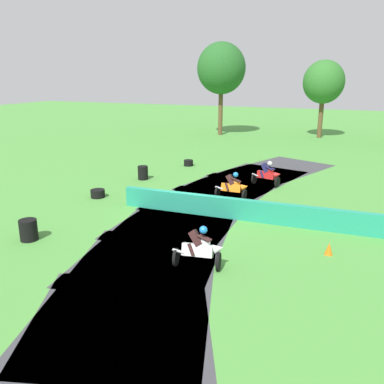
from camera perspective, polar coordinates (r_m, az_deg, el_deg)
name	(u,v)px	position (r m, az deg, el deg)	size (l,w,h in m)	color
ground_plane	(190,213)	(18.27, -0.33, -2.93)	(120.00, 120.00, 0.00)	#4C933D
track_asphalt	(209,215)	(17.98, 2.34, -3.26)	(8.47, 28.91, 0.01)	#3D3D42
safety_barrier	(313,218)	(17.01, 16.68, -3.52)	(0.30, 16.99, 0.90)	#239375
motorcycle_lead_red	(267,174)	(22.95, 10.55, 2.51)	(1.71, 1.00, 1.42)	black
motorcycle_chase_orange	(233,187)	(20.19, 5.78, 0.76)	(1.69, 0.85, 1.43)	black
motorcycle_trailing_white	(200,248)	(13.13, 1.14, -7.91)	(1.67, 0.97, 1.43)	black
tire_stack_near	(188,163)	(27.57, -0.50, 4.11)	(0.62, 0.62, 0.40)	black
tire_stack_mid_a	(143,173)	(24.12, -6.90, 2.70)	(0.60, 0.60, 0.80)	black
tire_stack_mid_b	(98,193)	(21.03, -13.08, -0.20)	(0.71, 0.71, 0.40)	black
tire_stack_far	(28,230)	(16.41, -21.97, -4.96)	(0.66, 0.66, 0.80)	black
traffic_cone	(329,249)	(14.87, 18.66, -7.55)	(0.28, 0.28, 0.44)	orange
tree_far_left	(221,69)	(41.71, 4.14, 16.89)	(4.75, 4.75, 9.02)	brown
tree_far_right	(324,82)	(41.59, 17.99, 14.43)	(3.85, 3.85, 7.29)	brown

